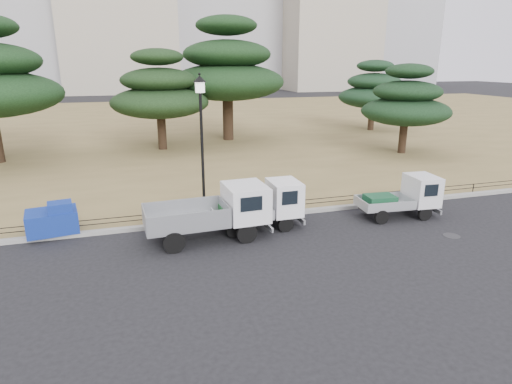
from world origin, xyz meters
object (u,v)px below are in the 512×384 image
object	(u,v)px
truck_kei_front	(264,205)
truck_kei_rear	(404,197)
street_lamp	(201,124)
truck_large	(215,211)
tarp_pile	(53,220)

from	to	relation	value
truck_kei_front	truck_kei_rear	distance (m)	5.84
street_lamp	truck_large	bearing A→B (deg)	-88.02
street_lamp	tarp_pile	size ratio (longest dim) A/B	2.89
truck_kei_rear	street_lamp	world-z (taller)	street_lamp
truck_kei_front	street_lamp	xyz separation A→B (m)	(-2.04, 1.34, 2.96)
truck_large	street_lamp	size ratio (longest dim) A/B	0.80
truck_kei_front	truck_kei_rear	world-z (taller)	truck_kei_front
street_lamp	tarp_pile	world-z (taller)	street_lamp
truck_kei_rear	tarp_pile	world-z (taller)	truck_kei_rear
truck_kei_front	truck_kei_rear	bearing A→B (deg)	-4.32
truck_large	tarp_pile	bearing A→B (deg)	158.39
truck_large	street_lamp	bearing A→B (deg)	89.01
truck_large	truck_kei_front	xyz separation A→B (m)	(1.98, 0.51, -0.16)
truck_large	truck_kei_front	bearing A→B (deg)	11.48
truck_kei_rear	tarp_pile	bearing A→B (deg)	176.34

